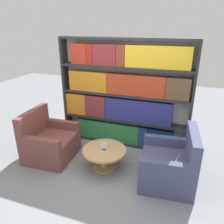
# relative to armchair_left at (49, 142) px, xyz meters

# --- Properties ---
(ground_plane) EXTENTS (14.00, 14.00, 0.00)m
(ground_plane) POSITION_rel_armchair_left_xyz_m (1.24, -0.21, -0.32)
(ground_plane) COLOR gray
(bookshelf) EXTENTS (2.77, 0.30, 2.29)m
(bookshelf) POSITION_rel_armchair_left_xyz_m (1.23, 1.04, 0.81)
(bookshelf) COLOR silver
(bookshelf) RESTS_ON ground_plane
(armchair_left) EXTENTS (0.91, 0.98, 0.97)m
(armchair_left) POSITION_rel_armchair_left_xyz_m (0.00, 0.00, 0.00)
(armchair_left) COLOR brown
(armchair_left) RESTS_ON ground_plane
(armchair_right) EXTENTS (0.94, 1.01, 0.97)m
(armchair_right) POSITION_rel_armchair_left_xyz_m (2.35, 0.01, 0.00)
(armchair_right) COLOR #42476B
(armchair_right) RESTS_ON ground_plane
(coffee_table) EXTENTS (0.81, 0.81, 0.39)m
(coffee_table) POSITION_rel_armchair_left_xyz_m (1.18, 0.01, -0.04)
(coffee_table) COLOR tan
(coffee_table) RESTS_ON ground_plane
(table_sign) EXTENTS (0.12, 0.06, 0.15)m
(table_sign) POSITION_rel_armchair_left_xyz_m (1.18, 0.01, 0.13)
(table_sign) COLOR black
(table_sign) RESTS_ON coffee_table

